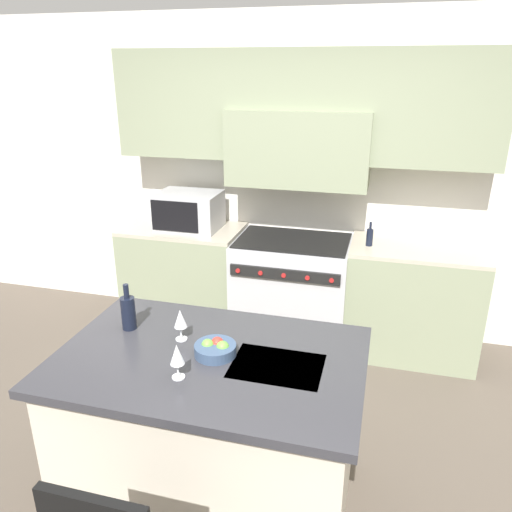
{
  "coord_description": "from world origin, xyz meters",
  "views": [
    {
      "loc": [
        0.72,
        -2.11,
        2.27
      ],
      "look_at": [
        -0.03,
        0.69,
        1.16
      ],
      "focal_mm": 35.0,
      "sensor_mm": 36.0,
      "label": 1
    }
  ],
  "objects": [
    {
      "name": "range_stove",
      "position": [
        0.0,
        1.76,
        0.46
      ],
      "size": [
        0.96,
        0.7,
        0.92
      ],
      "color": "#B7B7BC",
      "rests_on": "ground_plane"
    },
    {
      "name": "kitchen_island",
      "position": [
        -0.06,
        -0.09,
        0.46
      ],
      "size": [
        1.54,
        1.01,
        0.91
      ],
      "color": "beige",
      "rests_on": "ground_plane"
    },
    {
      "name": "oil_bottle_on_counter",
      "position": [
        0.62,
        1.72,
        1.01
      ],
      "size": [
        0.05,
        0.05,
        0.19
      ],
      "color": "black",
      "rests_on": "back_counter"
    },
    {
      "name": "wine_glass_far",
      "position": [
        -0.26,
        0.02,
        1.03
      ],
      "size": [
        0.07,
        0.07,
        0.17
      ],
      "color": "white",
      "rests_on": "kitchen_island"
    },
    {
      "name": "back_counter",
      "position": [
        -0.0,
        1.78,
        0.47
      ],
      "size": [
        3.03,
        0.62,
        0.94
      ],
      "color": "gray",
      "rests_on": "ground_plane"
    },
    {
      "name": "back_cabinetry",
      "position": [
        0.0,
        2.03,
        1.58
      ],
      "size": [
        10.0,
        0.46,
        2.7
      ],
      "color": "silver",
      "rests_on": "ground_plane"
    },
    {
      "name": "fruit_bowl",
      "position": [
        -0.04,
        -0.07,
        0.95
      ],
      "size": [
        0.21,
        0.21,
        0.08
      ],
      "color": "#384C6B",
      "rests_on": "kitchen_island"
    },
    {
      "name": "ground_plane",
      "position": [
        0.0,
        0.0,
        0.0
      ],
      "size": [
        10.0,
        10.0,
        0.0
      ],
      "primitive_type": "plane",
      "color": "brown"
    },
    {
      "name": "wine_bottle",
      "position": [
        -0.59,
        0.06,
        1.01
      ],
      "size": [
        0.08,
        0.08,
        0.26
      ],
      "color": "black",
      "rests_on": "kitchen_island"
    },
    {
      "name": "microwave",
      "position": [
        -0.93,
        1.78,
        1.1
      ],
      "size": [
        0.53,
        0.41,
        0.32
      ],
      "color": "#B7B7BC",
      "rests_on": "back_counter"
    },
    {
      "name": "wine_glass_near",
      "position": [
        -0.14,
        -0.3,
        1.03
      ],
      "size": [
        0.07,
        0.07,
        0.17
      ],
      "color": "white",
      "rests_on": "kitchen_island"
    }
  ]
}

